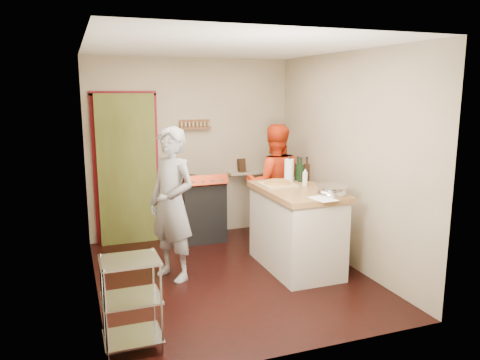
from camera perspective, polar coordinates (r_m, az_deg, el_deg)
name	(u,v)px	position (r m, az deg, el deg)	size (l,w,h in m)	color
floor	(230,275)	(5.62, -1.19, -11.53)	(3.50, 3.50, 0.00)	black
back_wall	(148,162)	(6.85, -11.18, 2.22)	(3.00, 0.44, 2.60)	tan
left_wall	(90,175)	(4.99, -17.78, 0.62)	(0.04, 3.50, 2.60)	tan
right_wall	(345,160)	(5.91, 12.67, 2.44)	(0.04, 3.50, 2.60)	tan
ceiling	(229,46)	(5.21, -1.30, 16.03)	(3.00, 3.50, 0.02)	white
stove	(201,209)	(6.78, -4.72, -3.58)	(0.60, 0.63, 1.00)	black
wire_shelving	(131,299)	(4.11, -13.11, -13.98)	(0.48, 0.40, 0.80)	silver
island	(296,227)	(5.72, 6.86, -5.67)	(0.78, 1.40, 1.30)	#BEB4A1
person_stripe	(172,204)	(5.34, -8.30, -2.96)	(0.64, 0.42, 1.75)	#AFAFB4
person_red	(274,184)	(6.61, 4.20, -0.47)	(0.82, 0.64, 1.68)	red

